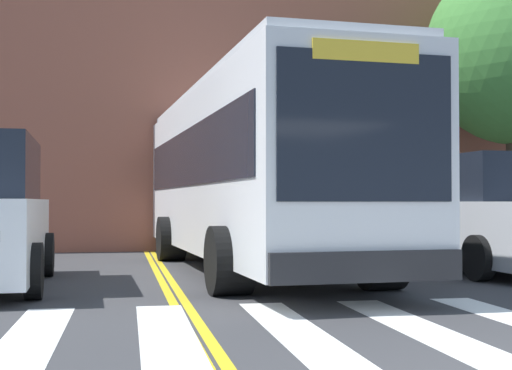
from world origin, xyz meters
The scene contains 6 objects.
crosswalk centered at (-0.19, 2.73, 0.00)m, with size 16.09×4.07×0.01m.
lane_line_yellow_inner centered at (-2.56, 16.73, 0.00)m, with size 0.12×36.00×0.01m, color gold.
lane_line_yellow_outer centered at (-2.40, 16.73, 0.00)m, with size 0.12×36.00×0.01m, color gold.
city_bus centered at (-0.81, 9.04, 1.87)m, with size 3.31×11.31×3.44m.
car_silver_far_lane centered at (3.45, 8.11, 1.03)m, with size 2.35×5.14×2.15m.
building_facade centered at (2.93, 17.56, 5.12)m, with size 42.95×6.42×10.23m.
Camera 1 is at (-3.24, -4.29, 1.31)m, focal length 50.00 mm.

